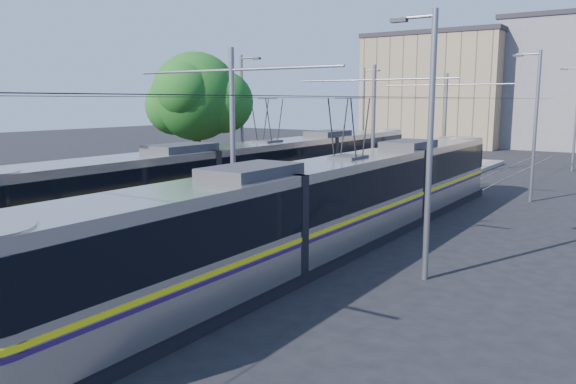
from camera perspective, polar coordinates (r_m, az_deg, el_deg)
The scene contains 12 objects.
ground at distance 16.41m, azimuth -23.76°, elevation -10.80°, with size 160.00×160.00×0.00m, color black.
platform at distance 28.82m, azimuth 5.91°, elevation -1.27°, with size 4.00×50.00×0.30m, color gray.
tactile_strip_left at distance 29.49m, azimuth 3.43°, elevation -0.69°, with size 0.70×50.00×0.01m, color gray.
tactile_strip_right at distance 28.16m, azimuth 8.53°, elevation -1.25°, with size 0.70×50.00×0.01m, color gray.
rails at distance 28.85m, azimuth 5.91°, elevation -1.53°, with size 8.71×70.00×0.03m.
tram_left at distance 28.90m, azimuth -2.09°, elevation 1.93°, with size 2.43×31.06×5.50m.
tram_right at distance 21.02m, azimuth 6.07°, elevation -0.50°, with size 2.43×29.37×5.50m.
catenary at distance 25.87m, azimuth 3.09°, elevation 7.32°, with size 9.20×70.00×7.00m.
street_lamps at distance 31.95m, azimuth 9.43°, elevation 6.97°, with size 15.18×38.22×8.00m.
shelter at distance 27.14m, azimuth 5.13°, elevation 0.76°, with size 0.73×1.03×2.09m.
tree at distance 33.28m, azimuth -8.66°, elevation 9.40°, with size 5.63×5.20×8.18m.
building_left at distance 71.93m, azimuth 15.22°, elevation 9.96°, with size 16.32×12.24×13.23m.
Camera 1 is at (13.22, -8.06, 5.43)m, focal length 35.00 mm.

